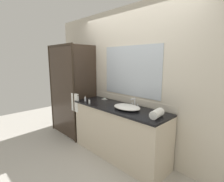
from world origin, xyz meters
The scene contains 10 objects.
ground_plane centered at (0.00, 0.00, 0.00)m, with size 8.00×8.00×0.00m, color #B7B2A8.
wall_back_with_mirror centered at (0.00, 0.34, 1.30)m, with size 4.40×0.06×2.60m.
vanity_cabinet centered at (0.00, 0.01, 0.45)m, with size 1.80×0.58×0.90m.
shower_enclosure centered at (-1.27, -0.19, 1.02)m, with size 1.20×0.59×2.00m.
sink_basin centered at (0.20, -0.01, 0.93)m, with size 0.48×0.33×0.07m, color white.
faucet centered at (0.20, 0.19, 0.95)m, with size 0.17×0.13×0.15m.
soap_dish centered at (-0.55, 0.18, 0.91)m, with size 0.10×0.07×0.04m.
amenity_bottle_body_wash centered at (-0.70, -0.18, 0.94)m, with size 0.03×0.03×0.09m.
amenity_bottle_shampoo centered at (-0.52, -0.22, 0.94)m, with size 0.03×0.03×0.09m.
rolled_towel_near_edge centered at (0.76, -0.03, 0.96)m, with size 0.12×0.12×0.24m, color white.
Camera 1 is at (1.94, -2.03, 1.68)m, focal length 27.44 mm.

